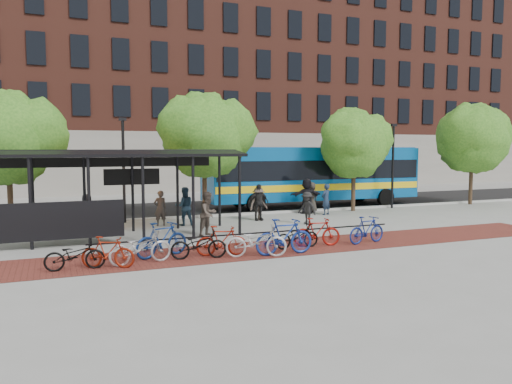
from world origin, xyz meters
name	(u,v)px	position (x,y,z in m)	size (l,w,h in m)	color
ground	(285,225)	(0.00, 0.00, 0.00)	(160.00, 160.00, 0.00)	#9E9E99
asphalt_street	(230,207)	(0.00, 8.00, 0.01)	(160.00, 8.00, 0.01)	black
curb	(254,213)	(0.00, 4.00, 0.06)	(160.00, 0.25, 0.12)	#B7B7B2
brick_strip	(295,247)	(-2.00, -5.00, 0.00)	(24.00, 3.00, 0.01)	maroon
bike_rack_rail	(253,245)	(-3.30, -4.10, 0.00)	(12.00, 0.05, 0.95)	black
building_brick	(263,86)	(10.00, 26.00, 10.00)	(55.00, 14.00, 20.00)	brown
bus_shelter	(108,164)	(-8.13, -0.48, 3.00)	(10.60, 3.07, 3.60)	black
tree_a	(10,135)	(-11.91, 3.35, 4.24)	(4.90, 4.00, 6.18)	#382619
tree_b	(206,132)	(-2.90, 3.35, 4.46)	(5.15, 4.20, 6.47)	#382619
tree_c	(355,141)	(6.09, 3.35, 4.05)	(4.66, 3.80, 5.92)	#382619
tree_d	(473,136)	(15.10, 3.35, 4.47)	(5.39, 4.40, 6.55)	#382619
lamp_post_left	(124,167)	(-7.00, 3.60, 2.75)	(0.35, 0.20, 5.12)	black
lamp_post_right	(393,163)	(9.00, 3.60, 2.75)	(0.35, 0.20, 5.12)	black
bus	(313,173)	(4.88, 6.15, 2.13)	(13.80, 3.49, 3.71)	#0858A0
bike_0	(75,255)	(-9.70, -5.69, 0.46)	(0.61, 1.75, 0.92)	black
bike_1	(108,252)	(-8.76, -5.82, 0.49)	(0.46, 1.64, 0.99)	maroon
bike_2	(140,247)	(-7.75, -5.63, 0.54)	(0.71, 2.04, 1.07)	#A7A7AA
bike_3	(162,240)	(-6.92, -4.90, 0.60)	(0.56, 1.99, 1.20)	navy
bike_4	(199,244)	(-5.85, -5.62, 0.48)	(0.64, 1.84, 0.97)	black
bike_5	(222,241)	(-5.01, -5.49, 0.52)	(0.49, 1.73, 1.04)	maroon
bike_6	(256,241)	(-3.99, -6.09, 0.54)	(0.72, 2.06, 1.08)	#B6B5B8
bike_7	(284,237)	(-2.97, -6.12, 0.63)	(0.59, 2.10, 1.26)	navy
bike_8	(297,236)	(-2.05, -5.29, 0.46)	(0.60, 1.73, 0.91)	black
bike_9	(317,232)	(-1.20, -5.24, 0.54)	(0.51, 1.80, 1.08)	maroon
bike_11	(367,230)	(0.85, -5.46, 0.53)	(0.50, 1.76, 1.06)	navy
pedestrian_0	(87,212)	(-8.84, 2.25, 0.79)	(0.78, 0.51, 1.59)	black
pedestrian_1	(160,208)	(-5.58, 1.92, 0.84)	(0.61, 0.40, 1.67)	#413934
pedestrian_2	(184,206)	(-4.50, 1.61, 0.91)	(0.88, 0.69, 1.82)	#1F3649
pedestrian_3	(258,204)	(-0.59, 1.87, 0.84)	(1.08, 0.62, 1.67)	brown
pedestrian_4	(258,202)	(-0.64, 1.77, 0.92)	(1.08, 0.45, 1.85)	black
pedestrian_5	(307,196)	(2.91, 3.26, 0.99)	(1.83, 0.58, 1.97)	black
pedestrian_6	(311,197)	(3.40, 3.60, 0.87)	(0.85, 0.55, 1.73)	#37322C
pedestrian_7	(326,199)	(3.64, 2.39, 0.86)	(0.62, 0.41, 1.71)	#1E2D46
pedestrian_8	(208,214)	(-4.27, -1.50, 0.92)	(0.90, 0.70, 1.85)	#4E433A
pedestrian_9	(307,208)	(1.02, -0.33, 0.78)	(1.01, 0.58, 1.57)	black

